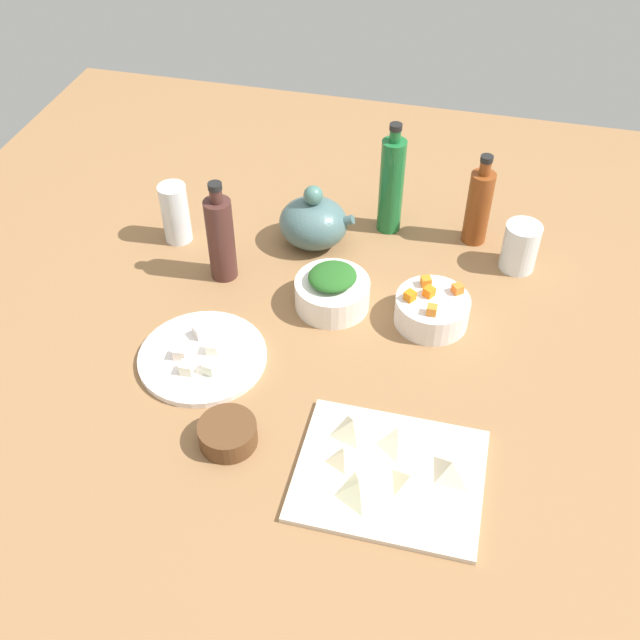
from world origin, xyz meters
TOP-DOWN VIEW (x-y plane):
  - tabletop at (0.00, 0.00)cm, footprint 190.00×190.00cm
  - cutting_board at (17.90, -27.12)cm, footprint 29.22×24.00cm
  - plate_tofu at (-19.50, -10.08)cm, footprint 23.34×23.34cm
  - bowl_greens at (0.01, 9.91)cm, footprint 14.55×14.55cm
  - bowl_carrots at (19.39, 9.93)cm, footprint 14.09×14.09cm
  - bowl_small_side at (-8.90, -26.58)cm, footprint 9.62×9.62cm
  - teapot at (-8.34, 28.34)cm, footprint 16.17×13.53cm
  - bottle_0 at (-23.51, 13.68)cm, footprint 5.43×5.43cm
  - bottle_1 at (6.29, 37.59)cm, footprint 5.20×5.20cm
  - bottle_2 at (24.88, 37.79)cm, footprint 5.16×5.16cm
  - drinking_glass_0 at (-37.12, 22.89)cm, footprint 5.88×5.88cm
  - drinking_glass_1 at (34.42, 30.61)cm, footprint 7.33×7.33cm
  - carrot_cube_0 at (23.49, 12.87)cm, footprint 2.53×2.53cm
  - carrot_cube_1 at (18.39, 10.71)cm, footprint 2.47×2.47cm
  - carrot_cube_2 at (15.09, 8.77)cm, footprint 2.49×2.49cm
  - carrot_cube_3 at (19.56, 5.84)cm, footprint 1.85×1.85cm
  - carrot_cube_4 at (17.41, 13.54)cm, footprint 2.38×2.38cm
  - chopped_greens_mound at (0.01, 9.91)cm, footprint 12.93×13.00cm
  - tofu_cube_0 at (-17.75, -9.02)cm, footprint 2.39×2.39cm
  - tofu_cube_1 at (-23.04, -11.57)cm, footprint 2.46×2.46cm
  - tofu_cube_2 at (-21.41, -5.50)cm, footprint 3.11×3.11cm
  - tofu_cube_3 at (-16.64, -13.68)cm, footprint 2.57×2.57cm
  - tofu_cube_4 at (-20.49, -14.76)cm, footprint 2.34×2.34cm
  - dumpling_0 at (10.38, -26.59)cm, footprint 5.26×4.83cm
  - dumpling_1 at (13.93, -31.95)cm, footprint 7.03×7.29cm
  - dumpling_2 at (27.16, -24.95)cm, footprint 7.54×7.48cm
  - dumpling_3 at (21.21, -28.37)cm, footprint 7.09×7.02cm
  - dumpling_4 at (10.59, -20.68)cm, footprint 7.26×7.01cm
  - dumpling_5 at (18.17, -21.48)cm, footprint 5.86×5.94cm

SIDE VIEW (x-z plane):
  - tabletop at x=0.00cm, z-range 0.00..3.00cm
  - cutting_board at x=17.90cm, z-range 3.00..4.00cm
  - plate_tofu at x=-19.50cm, z-range 3.00..4.20cm
  - bowl_small_side at x=-8.90cm, z-range 3.00..7.06cm
  - dumpling_3 at x=21.21cm, z-range 4.00..6.09cm
  - dumpling_5 at x=18.17cm, z-range 4.00..6.14cm
  - dumpling_0 at x=10.38cm, z-range 4.00..6.54cm
  - tofu_cube_0 at x=-17.75cm, z-range 4.20..6.40cm
  - tofu_cube_1 at x=-23.04cm, z-range 4.20..6.40cm
  - tofu_cube_2 at x=-21.41cm, z-range 4.20..6.40cm
  - tofu_cube_3 at x=-16.64cm, z-range 4.20..6.40cm
  - tofu_cube_4 at x=-20.49cm, z-range 4.20..6.40cm
  - dumpling_2 at x=27.16cm, z-range 4.00..6.89cm
  - dumpling_1 at x=13.93cm, z-range 4.00..7.05cm
  - dumpling_4 at x=10.59cm, z-range 4.00..7.10cm
  - bowl_carrots at x=19.39cm, z-range 3.00..8.67cm
  - bowl_greens at x=0.01cm, z-range 3.00..8.90cm
  - drinking_glass_1 at x=34.42cm, z-range 3.00..13.29cm
  - teapot at x=-8.34cm, z-range 1.39..15.63cm
  - carrot_cube_0 at x=23.49cm, z-range 8.67..10.47cm
  - carrot_cube_1 at x=18.39cm, z-range 8.67..10.47cm
  - carrot_cube_2 at x=15.09cm, z-range 8.67..10.47cm
  - carrot_cube_3 at x=19.56cm, z-range 8.67..10.47cm
  - carrot_cube_4 at x=17.41cm, z-range 8.67..10.47cm
  - drinking_glass_0 at x=-37.12cm, z-range 3.00..16.29cm
  - chopped_greens_mound at x=0.01cm, z-range 8.90..11.71cm
  - bottle_2 at x=24.88cm, z-range 1.46..22.08cm
  - bottle_0 at x=-23.51cm, z-range 1.48..23.47cm
  - bottle_1 at x=6.29cm, z-range 1.56..26.83cm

